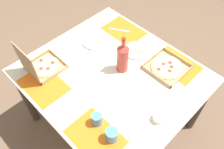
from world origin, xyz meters
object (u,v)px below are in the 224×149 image
cup_spare (112,135)px  condiment_bowl (159,118)px  pizza_box_corner_left (167,67)px  plate_near_right (137,50)px  cup_dark (97,119)px  plate_far_right (95,41)px  soda_bottle (123,57)px  pizza_box_corner_right (42,66)px

cup_spare → condiment_bowl: (-0.13, -0.32, -0.03)m
pizza_box_corner_left → condiment_bowl: 0.47m
plate_near_right → cup_dark: size_ratio=2.25×
cup_spare → pizza_box_corner_left: bearing=-81.2°
plate_far_right → cup_dark: size_ratio=2.43×
pizza_box_corner_left → condiment_bowl: size_ratio=3.56×
soda_bottle → cup_dark: size_ratio=3.47×
plate_far_right → condiment_bowl: (-0.87, 0.21, 0.01)m
plate_far_right → cup_dark: cup_dark is taller
cup_dark → cup_spare: 0.15m
plate_far_right → cup_spare: size_ratio=2.31×
plate_near_right → condiment_bowl: 0.65m
pizza_box_corner_right → pizza_box_corner_left: bearing=-133.8°
pizza_box_corner_right → soda_bottle: size_ratio=0.90×
soda_bottle → condiment_bowl: size_ratio=3.97×
pizza_box_corner_right → soda_bottle: (-0.43, -0.45, 0.09)m
plate_near_right → cup_spare: (-0.40, 0.70, 0.04)m
pizza_box_corner_left → cup_spare: cup_spare is taller
cup_dark → condiment_bowl: bearing=-131.8°
pizza_box_corner_right → soda_bottle: 0.63m
plate_near_right → cup_spare: 0.81m
cup_dark → plate_far_right: bearing=-41.0°
plate_far_right → plate_near_right: bearing=-153.0°
cup_dark → condiment_bowl: size_ratio=1.15×
cup_spare → condiment_bowl: bearing=-111.8°
pizza_box_corner_left → cup_spare: 0.73m
plate_far_right → cup_spare: (-0.74, 0.52, 0.04)m
soda_bottle → plate_near_right: bearing=-78.1°
soda_bottle → cup_dark: (-0.21, 0.46, -0.09)m
pizza_box_corner_left → condiment_bowl: bearing=120.2°
pizza_box_corner_right → cup_spare: pizza_box_corner_right is taller
plate_far_right → pizza_box_corner_right: bearing=84.6°
plate_near_right → condiment_bowl: (-0.53, 0.38, 0.01)m
pizza_box_corner_right → plate_far_right: bearing=-95.4°
plate_far_right → cup_dark: (-0.59, 0.52, 0.04)m
plate_far_right → soda_bottle: size_ratio=0.70×
plate_near_right → plate_far_right: 0.38m
pizza_box_corner_right → plate_far_right: pizza_box_corner_right is taller
soda_bottle → cup_spare: (-0.36, 0.47, -0.08)m
pizza_box_corner_right → plate_far_right: size_ratio=1.29×
plate_far_right → condiment_bowl: bearing=166.4°
soda_bottle → cup_spare: bearing=127.3°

